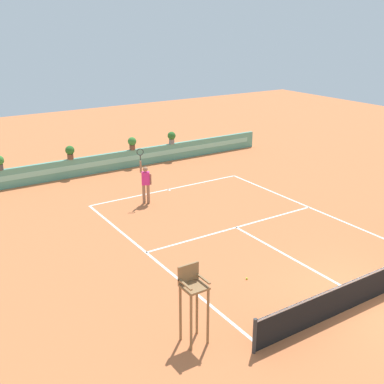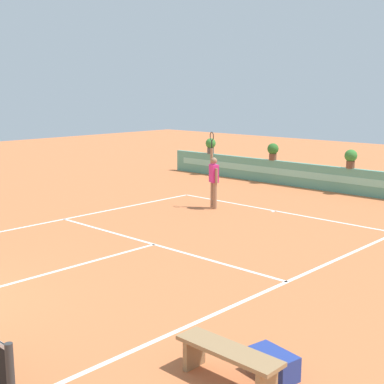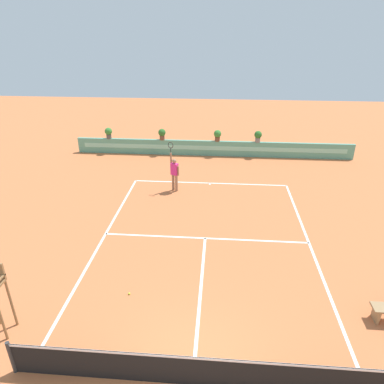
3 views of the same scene
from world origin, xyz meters
name	(u,v)px [view 2 (image 2 of 3)]	position (x,y,z in m)	size (l,w,h in m)	color
ground_plane	(142,248)	(0.00, 6.00, 0.00)	(60.00, 60.00, 0.00)	#C66B3D
court_lines	(163,242)	(0.00, 6.72, 0.00)	(8.32, 11.94, 0.01)	white
back_wall_barrier	(342,180)	(0.00, 16.39, 0.50)	(18.00, 0.21, 1.00)	#599E84
bench_courtside	(228,357)	(5.77, 2.46, 0.38)	(1.60, 0.44, 0.51)	#99754C
gear_bag	(274,364)	(6.12, 3.05, 0.18)	(0.70, 0.36, 0.36)	navy
tennis_player	(214,178)	(-1.79, 10.80, 1.05)	(0.57, 0.36, 2.58)	#9E7051
potted_plant_left	(273,150)	(-3.31, 16.39, 1.41)	(0.48, 0.48, 0.72)	brown
potted_plant_far_left	(211,145)	(-6.87, 16.39, 1.41)	(0.48, 0.48, 0.72)	#514C47
potted_plant_centre	(351,158)	(0.30, 16.39, 1.41)	(0.48, 0.48, 0.72)	brown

